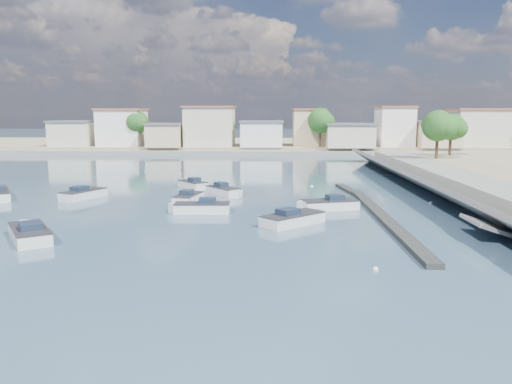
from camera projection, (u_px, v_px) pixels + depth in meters
ground at (285, 173)px, 69.23m from camera, size 400.00×400.00×0.00m
breakwater at (375, 210)px, 42.01m from camera, size 2.00×31.02×0.35m
far_shore_land at (280, 145)px, 120.45m from camera, size 160.00×40.00×1.40m
far_shore_quay at (281, 153)px, 99.77m from camera, size 160.00×2.50×0.80m
far_town at (332, 129)px, 104.56m from camera, size 113.01×12.80×8.35m
shore_trees at (325, 124)px, 95.74m from camera, size 74.56×38.32×7.92m
motorboat_a at (29, 233)px, 33.07m from camera, size 4.61×5.49×1.48m
motorboat_b at (189, 199)px, 46.63m from camera, size 2.46×4.71×1.48m
motorboat_c at (199, 208)px, 41.83m from camera, size 5.18×1.96×1.48m
motorboat_d at (327, 205)px, 43.27m from camera, size 5.49×3.15×1.48m
motorboat_e at (85, 194)px, 49.10m from camera, size 3.69×5.26×1.48m
motorboat_f at (192, 185)px, 55.47m from camera, size 3.85×4.21×1.48m
motorboat_g at (225, 192)px, 50.68m from camera, size 4.04×4.43×1.48m
motorboat_h at (295, 219)px, 37.57m from camera, size 5.13×4.98×1.48m
mooring_buoys at (340, 209)px, 43.05m from camera, size 18.56×33.54×0.33m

